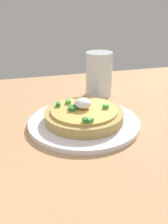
# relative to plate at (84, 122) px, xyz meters

# --- Properties ---
(dining_table) EXTENTS (1.14, 0.90, 0.02)m
(dining_table) POSITION_rel_plate_xyz_m (0.05, 0.06, -0.02)
(dining_table) COLOR tan
(dining_table) RESTS_ON ground
(plate) EXTENTS (0.25, 0.25, 0.01)m
(plate) POSITION_rel_plate_xyz_m (0.00, 0.00, 0.00)
(plate) COLOR white
(plate) RESTS_ON dining_table
(pizza) EXTENTS (0.17, 0.17, 0.05)m
(pizza) POSITION_rel_plate_xyz_m (0.00, -0.00, 0.02)
(pizza) COLOR tan
(pizza) RESTS_ON plate
(cup_far) EXTENTS (0.07, 0.07, 0.12)m
(cup_far) POSITION_rel_plate_xyz_m (-0.09, -0.17, 0.05)
(cup_far) COLOR silver
(cup_far) RESTS_ON dining_table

